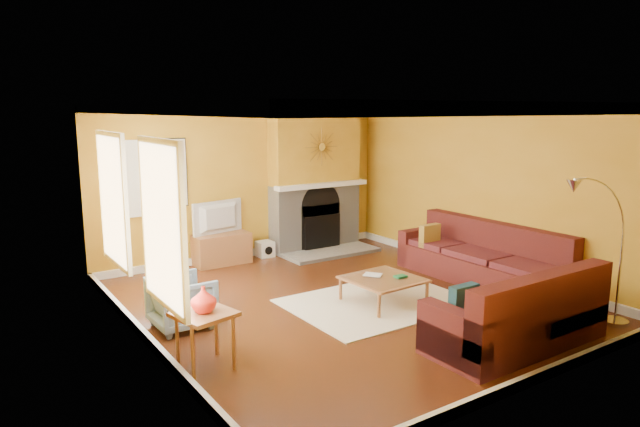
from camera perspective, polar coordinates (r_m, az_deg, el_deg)
floor at (r=8.02m, az=2.46°, el=-8.85°), size 5.50×6.00×0.02m
ceiling at (r=7.57m, az=2.62°, el=10.97°), size 5.50×6.00×0.02m
wall_back at (r=10.24m, az=-7.50°, el=3.12°), size 5.50×0.02×2.70m
wall_front at (r=5.60m, az=21.12°, el=-3.59°), size 5.50×0.02×2.70m
wall_left at (r=6.47m, az=-17.60°, el=-1.55°), size 0.02×6.00×2.70m
wall_right at (r=9.56m, az=16.01°, el=2.29°), size 0.02×6.00×2.70m
baseboard at (r=8.00m, az=2.46°, el=-8.38°), size 5.50×6.00×0.12m
crown_molding at (r=7.57m, az=2.61°, el=10.44°), size 5.50×6.00×0.12m
window_left_near at (r=7.69m, az=-20.11°, el=1.29°), size 0.06×1.22×1.72m
window_left_far at (r=5.89m, az=-15.65°, el=-1.11°), size 0.06×1.22×1.72m
window_back at (r=9.48m, az=-17.74°, el=3.35°), size 0.82×0.06×1.22m
wall_art at (r=9.68m, az=-14.08°, el=3.97°), size 0.34×0.04×1.14m
fireplace at (r=10.72m, az=-0.51°, el=3.54°), size 1.80×0.40×2.70m
mantel at (r=10.53m, az=0.21°, el=2.87°), size 1.92×0.22×0.08m
hearth at (r=10.52m, az=1.15°, el=-3.92°), size 1.80×0.70×0.06m
sunburst at (r=10.47m, az=0.18°, el=6.67°), size 0.70×0.04×0.70m
rug at (r=8.00m, az=5.79°, el=-8.82°), size 2.40×1.80×0.02m
sectional_sofa at (r=8.04m, az=13.07°, el=-5.63°), size 3.10×3.70×0.90m
coffee_table at (r=7.93m, az=6.33°, el=-7.65°), size 0.97×0.97×0.37m
media_console at (r=9.95m, az=-9.78°, el=-3.51°), size 0.96×0.43×0.53m
tv at (r=9.84m, az=-9.88°, el=-0.43°), size 0.98×0.32×0.56m
subwoofer at (r=10.37m, az=-5.53°, el=-3.55°), size 0.28×0.28×0.28m
armchair at (r=7.22m, az=-13.63°, el=-8.59°), size 0.72×0.70×0.64m
side_table at (r=6.11m, az=-11.42°, el=-12.28°), size 0.65×0.65×0.60m
vase at (r=5.96m, az=-11.57°, el=-8.40°), size 0.30×0.30×0.27m
book at (r=7.86m, az=5.13°, el=-6.31°), size 0.29×0.30×0.02m
arc_lamp at (r=7.41m, az=26.05°, el=-3.90°), size 1.22×0.36×1.88m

